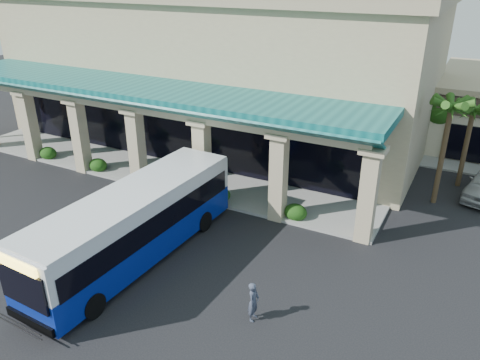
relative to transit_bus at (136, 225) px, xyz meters
The scene contains 8 objects.
ground 3.24m from the transit_bus, 20.97° to the left, with size 110.00×110.00×0.00m, color black.
main_building 18.28m from the transit_bus, 107.60° to the left, with size 30.80×14.80×11.35m, color #BFB089, non-canonical shape.
arcade 9.56m from the transit_bus, 124.65° to the left, with size 30.00×6.20×5.70m, color #0F595A, non-canonical shape.
palm_0 16.44m from the transit_bus, 47.21° to the left, with size 2.40×2.40×6.60m, color #244D14, non-canonical shape.
palm_1 19.32m from the transit_bus, 51.09° to the left, with size 2.40×2.40×5.80m, color #244D14, non-canonical shape.
broadleaf_tree 22.42m from the transit_bus, 63.19° to the left, with size 2.60×2.60×4.81m, color #19400E, non-canonical shape.
transit_bus is the anchor object (origin of this frame).
pedestrian 6.58m from the transit_bus, 11.04° to the right, with size 0.58×0.38×1.59m, color #3B4254.
Camera 1 is at (9.76, -14.64, 11.99)m, focal length 35.00 mm.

